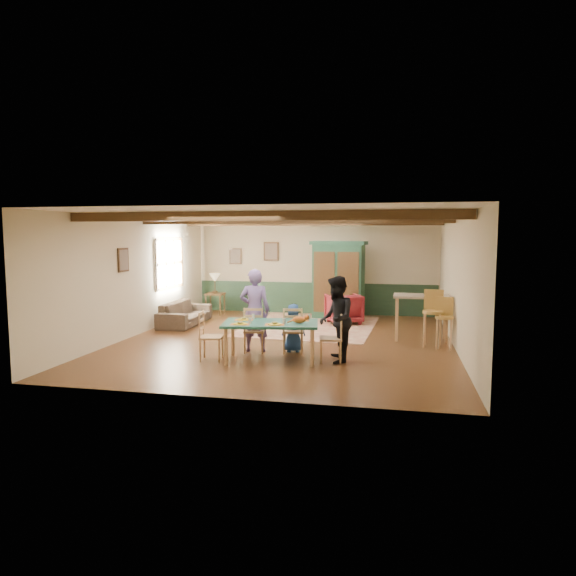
% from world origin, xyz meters
% --- Properties ---
extents(floor, '(8.00, 8.00, 0.00)m').
position_xyz_m(floor, '(0.00, 0.00, 0.00)').
color(floor, '#472714').
rests_on(floor, ground).
extents(wall_back, '(7.00, 0.02, 2.70)m').
position_xyz_m(wall_back, '(0.00, 4.00, 1.35)').
color(wall_back, beige).
rests_on(wall_back, floor).
extents(wall_left, '(0.02, 8.00, 2.70)m').
position_xyz_m(wall_left, '(-3.50, 0.00, 1.35)').
color(wall_left, beige).
rests_on(wall_left, floor).
extents(wall_right, '(0.02, 8.00, 2.70)m').
position_xyz_m(wall_right, '(3.50, 0.00, 1.35)').
color(wall_right, beige).
rests_on(wall_right, floor).
extents(ceiling, '(7.00, 8.00, 0.02)m').
position_xyz_m(ceiling, '(0.00, 0.00, 2.70)').
color(ceiling, white).
rests_on(ceiling, wall_back).
extents(wainscot_back, '(6.95, 0.03, 0.90)m').
position_xyz_m(wainscot_back, '(0.00, 3.98, 0.45)').
color(wainscot_back, '#1C3422').
rests_on(wainscot_back, floor).
extents(ceiling_beam_front, '(6.95, 0.16, 0.16)m').
position_xyz_m(ceiling_beam_front, '(0.00, -2.30, 2.61)').
color(ceiling_beam_front, '#32200D').
rests_on(ceiling_beam_front, ceiling).
extents(ceiling_beam_mid, '(6.95, 0.16, 0.16)m').
position_xyz_m(ceiling_beam_mid, '(0.00, 0.40, 2.61)').
color(ceiling_beam_mid, '#32200D').
rests_on(ceiling_beam_mid, ceiling).
extents(ceiling_beam_back, '(6.95, 0.16, 0.16)m').
position_xyz_m(ceiling_beam_back, '(0.00, 3.00, 2.61)').
color(ceiling_beam_back, '#32200D').
rests_on(ceiling_beam_back, ceiling).
extents(window_left, '(0.06, 1.60, 1.30)m').
position_xyz_m(window_left, '(-3.47, 1.70, 1.55)').
color(window_left, white).
rests_on(window_left, wall_left).
extents(picture_left_wall, '(0.04, 0.42, 0.52)m').
position_xyz_m(picture_left_wall, '(-3.47, -0.60, 1.75)').
color(picture_left_wall, gray).
rests_on(picture_left_wall, wall_left).
extents(picture_back_a, '(0.45, 0.04, 0.55)m').
position_xyz_m(picture_back_a, '(-1.30, 3.97, 1.80)').
color(picture_back_a, gray).
rests_on(picture_back_a, wall_back).
extents(picture_back_b, '(0.38, 0.04, 0.48)m').
position_xyz_m(picture_back_b, '(-2.40, 3.97, 1.65)').
color(picture_back_b, gray).
rests_on(picture_back_b, wall_back).
extents(dining_table, '(1.83, 1.19, 0.71)m').
position_xyz_m(dining_table, '(0.09, -1.79, 0.36)').
color(dining_table, '#1A5347').
rests_on(dining_table, floor).
extents(dining_chair_far_left, '(0.46, 0.47, 0.90)m').
position_xyz_m(dining_chair_far_left, '(-0.39, -1.17, 0.45)').
color(dining_chair_far_left, tan).
rests_on(dining_chair_far_left, floor).
extents(dining_chair_far_right, '(0.46, 0.47, 0.90)m').
position_xyz_m(dining_chair_far_right, '(0.36, -1.06, 0.45)').
color(dining_chair_far_right, tan).
rests_on(dining_chair_far_right, floor).
extents(dining_chair_end_left, '(0.47, 0.46, 0.90)m').
position_xyz_m(dining_chair_end_left, '(-0.99, -1.95, 0.45)').
color(dining_chair_end_left, tan).
rests_on(dining_chair_end_left, floor).
extents(dining_chair_end_right, '(0.47, 0.46, 0.90)m').
position_xyz_m(dining_chair_end_right, '(1.17, -1.63, 0.45)').
color(dining_chair_end_right, tan).
rests_on(dining_chair_end_right, floor).
extents(person_man, '(0.65, 0.48, 1.63)m').
position_xyz_m(person_man, '(-0.40, -1.10, 0.82)').
color(person_man, '#7C62A8').
rests_on(person_man, floor).
extents(person_woman, '(0.70, 0.84, 1.56)m').
position_xyz_m(person_woman, '(1.26, -1.61, 0.78)').
color(person_woman, black).
rests_on(person_woman, floor).
extents(person_child, '(0.50, 0.37, 0.95)m').
position_xyz_m(person_child, '(0.35, -0.99, 0.48)').
color(person_child, '#23498D').
rests_on(person_child, floor).
extents(cat, '(0.36, 0.18, 0.17)m').
position_xyz_m(cat, '(0.62, -1.81, 0.80)').
color(cat, orange).
rests_on(cat, dining_table).
extents(place_setting_near_left, '(0.42, 0.34, 0.11)m').
position_xyz_m(place_setting_near_left, '(-0.39, -2.10, 0.77)').
color(place_setting_near_left, yellow).
rests_on(place_setting_near_left, dining_table).
extents(place_setting_near_center, '(0.42, 0.34, 0.11)m').
position_xyz_m(place_setting_near_center, '(0.22, -2.01, 0.77)').
color(place_setting_near_center, yellow).
rests_on(place_setting_near_center, dining_table).
extents(place_setting_far_left, '(0.42, 0.34, 0.11)m').
position_xyz_m(place_setting_far_left, '(-0.46, -1.63, 0.77)').
color(place_setting_far_left, yellow).
rests_on(place_setting_far_left, dining_table).
extents(place_setting_far_right, '(0.42, 0.34, 0.11)m').
position_xyz_m(place_setting_far_right, '(0.57, -1.48, 0.77)').
color(place_setting_far_right, yellow).
rests_on(place_setting_far_right, dining_table).
extents(area_rug, '(3.33, 3.88, 0.01)m').
position_xyz_m(area_rug, '(0.22, 1.86, 0.01)').
color(area_rug, beige).
rests_on(area_rug, floor).
extents(armoire, '(1.56, 0.79, 2.12)m').
position_xyz_m(armoire, '(0.77, 3.23, 1.06)').
color(armoire, '#163927').
rests_on(armoire, floor).
extents(armchair, '(1.10, 1.11, 0.77)m').
position_xyz_m(armchair, '(1.00, 2.43, 0.39)').
color(armchair, '#480E15').
rests_on(armchair, floor).
extents(sofa, '(0.84, 2.02, 0.58)m').
position_xyz_m(sofa, '(-2.97, 1.48, 0.29)').
color(sofa, '#3B2F25').
rests_on(sofa, floor).
extents(end_table, '(0.52, 0.52, 0.62)m').
position_xyz_m(end_table, '(-2.77, 3.17, 0.31)').
color(end_table, '#32200D').
rests_on(end_table, floor).
extents(table_lamp, '(0.32, 0.32, 0.57)m').
position_xyz_m(table_lamp, '(-2.77, 3.17, 0.90)').
color(table_lamp, '#D0C187').
rests_on(table_lamp, end_table).
extents(counter_table, '(1.20, 0.72, 0.99)m').
position_xyz_m(counter_table, '(2.86, 0.68, 0.50)').
color(counter_table, tan).
rests_on(counter_table, floor).
extents(bar_stool_left, '(0.47, 0.50, 1.16)m').
position_xyz_m(bar_stool_left, '(3.06, 0.06, 0.58)').
color(bar_stool_left, tan).
rests_on(bar_stool_left, floor).
extents(bar_stool_right, '(0.39, 0.43, 1.03)m').
position_xyz_m(bar_stool_right, '(3.27, -0.07, 0.52)').
color(bar_stool_right, tan).
rests_on(bar_stool_right, floor).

